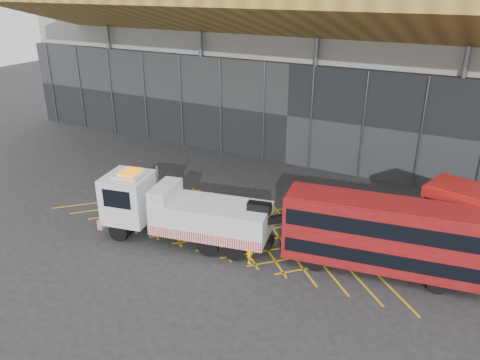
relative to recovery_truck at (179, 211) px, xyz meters
The scene contains 6 objects.
ground_plane 3.68m from the recovery_truck, 116.75° to the left, with size 120.00×120.00×0.00m, color #252527.
road_markings 3.82m from the recovery_truck, 58.22° to the left, with size 23.16×7.16×0.01m.
construction_building 22.42m from the recovery_truck, 88.69° to the left, with size 55.00×23.97×18.00m.
recovery_truck is the anchor object (origin of this frame).
bus_towed 10.94m from the recovery_truck, 11.01° to the left, with size 9.90×3.68×3.94m.
worker 4.70m from the recovery_truck, ahead, with size 0.64×0.42×1.77m, color yellow.
Camera 1 is at (15.49, -22.00, 13.76)m, focal length 35.00 mm.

